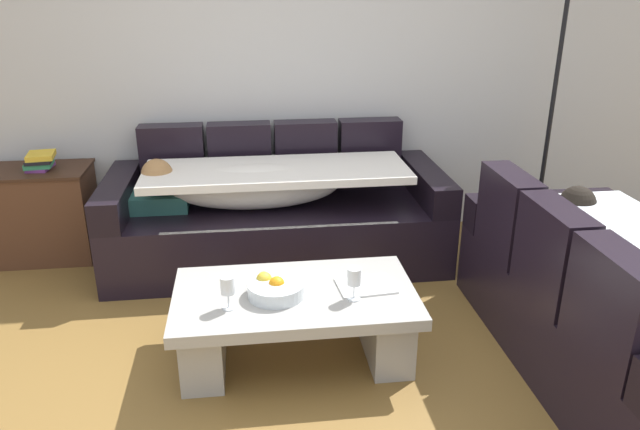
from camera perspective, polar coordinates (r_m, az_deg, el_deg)
ground_plane at (r=2.86m, az=-2.64°, el=-18.27°), size 14.00×14.00×0.00m
back_wall at (r=4.36m, az=-5.37°, el=15.25°), size 9.00×0.10×2.70m
couch_along_wall at (r=4.10m, az=-4.52°, el=0.14°), size 2.24×0.92×0.88m
couch_near_window at (r=3.28m, az=25.97°, el=-7.89°), size 0.92×1.85×0.88m
coffee_table at (r=3.07m, az=-2.37°, el=-9.62°), size 1.20×0.68×0.38m
fruit_bowl at (r=2.96m, az=-4.27°, el=-6.93°), size 0.28×0.28×0.10m
wine_glass_near_left at (r=2.84m, az=-8.76°, el=-6.72°), size 0.07×0.07×0.17m
wine_glass_near_right at (r=2.89m, az=3.27°, el=-5.97°), size 0.07×0.07×0.17m
open_magazine at (r=3.05m, az=4.37°, el=-6.70°), size 0.30×0.24×0.01m
side_cabinet at (r=4.54m, az=-25.03°, el=0.11°), size 0.72×0.44×0.64m
book_stack_on_cabinet at (r=4.41m, az=-25.03°, el=4.69°), size 0.21×0.23×0.11m
floor_lamp at (r=4.50m, az=21.05°, el=11.12°), size 0.33×0.31×1.95m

